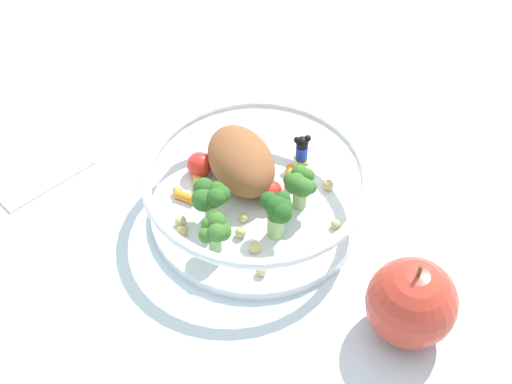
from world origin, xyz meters
TOP-DOWN VIEW (x-y plane):
  - ground_plane at (0.00, 0.00)m, footprint 2.40×2.40m
  - food_container at (-0.01, 0.01)m, footprint 0.23×0.23m
  - loose_apple at (-0.03, 0.21)m, footprint 0.08×0.08m
  - folded_napkin at (0.15, -0.20)m, footprint 0.12×0.12m

SIDE VIEW (x-z plane):
  - ground_plane at x=0.00m, z-range 0.00..0.00m
  - folded_napkin at x=0.15m, z-range 0.00..0.01m
  - food_container at x=-0.01m, z-range 0.00..0.07m
  - loose_apple at x=-0.03m, z-range -0.01..0.09m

